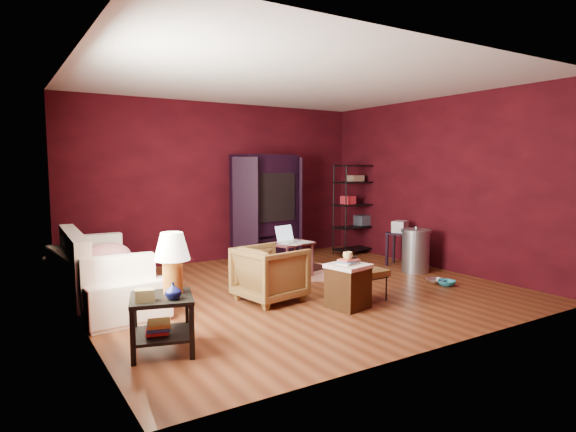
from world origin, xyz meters
The scene contains 18 objects.
room centered at (-0.04, -0.01, 1.40)m, with size 5.54×5.04×2.84m.
sofa centered at (-2.40, 0.70, 0.45)m, with size 2.28×0.67×0.89m, color white.
armchair centered at (-0.57, -0.28, 0.38)m, with size 0.74×0.69×0.76m, color black.
pet_bowl_steel centered at (1.92, -0.77, 0.13)m, with size 0.25×0.06×0.25m, color silver.
pet_bowl_turquoise centered at (1.93, -0.96, 0.12)m, with size 0.24×0.08×0.24m, color teal.
vase centered at (-2.18, -1.38, 0.59)m, with size 0.15×0.15×0.15m, color #0C1040.
mug centered at (0.05, -1.06, 0.65)m, with size 0.12×0.09×0.12m, color #F3D276.
side_table centered at (-2.17, -1.19, 0.65)m, with size 0.68×0.68×1.09m.
sofa_cushions centered at (-2.42, 0.72, 0.41)m, with size 0.87×2.01×0.83m.
hamper centered at (0.07, -1.05, 0.28)m, with size 0.51×0.51×0.61m.
footstool centered at (0.51, -0.92, 0.34)m, with size 0.40×0.40×0.40m.
rug_round centered at (0.84, 0.78, 0.01)m, with size 1.54×1.54×0.01m.
rug_oriental centered at (0.52, 1.12, 0.02)m, with size 1.50×1.17×0.01m.
laptop_desk centered at (0.32, 0.63, 0.49)m, with size 0.72×0.62×0.79m.
tv_armoire centered at (0.68, 2.06, 0.99)m, with size 1.48×0.91×1.89m.
wire_shelving centered at (2.46, 1.69, 0.94)m, with size 0.86×0.42×1.71m.
small_stand centered at (2.39, 0.43, 0.57)m, with size 0.50×0.50×0.76m.
trash_can centered at (2.22, -0.09, 0.35)m, with size 0.53×0.53×0.74m.
Camera 1 is at (-3.51, -5.44, 1.70)m, focal length 30.00 mm.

